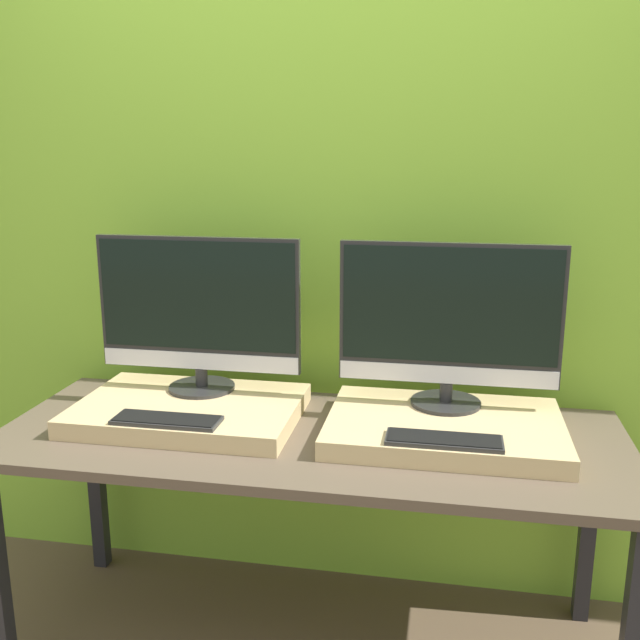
# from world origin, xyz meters

# --- Properties ---
(wall_back) EXTENTS (8.00, 0.04, 2.60)m
(wall_back) POSITION_xyz_m (0.00, 0.81, 1.30)
(wall_back) COLOR #8CC638
(wall_back) RESTS_ON ground_plane
(workbench) EXTENTS (1.90, 0.74, 0.74)m
(workbench) POSITION_xyz_m (0.00, 0.37, 0.67)
(workbench) COLOR brown
(workbench) RESTS_ON ground_plane
(wooden_riser_left) EXTENTS (0.69, 0.49, 0.06)m
(wooden_riser_left) POSITION_xyz_m (-0.40, 0.42, 0.77)
(wooden_riser_left) COLOR #D6B77F
(wooden_riser_left) RESTS_ON workbench
(monitor_left) EXTENTS (0.67, 0.22, 0.51)m
(monitor_left) POSITION_xyz_m (-0.40, 0.54, 1.07)
(monitor_left) COLOR #282828
(monitor_left) RESTS_ON wooden_riser_left
(keyboard_left) EXTENTS (0.32, 0.11, 0.01)m
(keyboard_left) POSITION_xyz_m (-0.40, 0.24, 0.81)
(keyboard_left) COLOR #2D2D2D
(keyboard_left) RESTS_ON wooden_riser_left
(wooden_riser_right) EXTENTS (0.69, 0.49, 0.06)m
(wooden_riser_right) POSITION_xyz_m (0.40, 0.42, 0.77)
(wooden_riser_right) COLOR #D6B77F
(wooden_riser_right) RESTS_ON workbench
(monitor_right) EXTENTS (0.67, 0.22, 0.51)m
(monitor_right) POSITION_xyz_m (0.40, 0.54, 1.07)
(monitor_right) COLOR #282828
(monitor_right) RESTS_ON wooden_riser_right
(keyboard_right) EXTENTS (0.32, 0.11, 0.01)m
(keyboard_right) POSITION_xyz_m (0.40, 0.24, 0.81)
(keyboard_right) COLOR #2D2D2D
(keyboard_right) RESTS_ON wooden_riser_right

